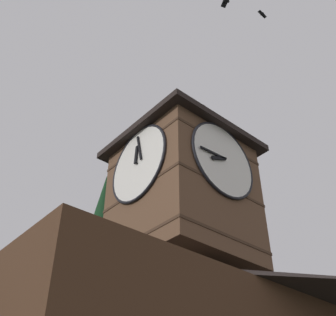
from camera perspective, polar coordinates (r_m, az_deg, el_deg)
name	(u,v)px	position (r m, az deg, el deg)	size (l,w,h in m)	color
clock_tower	(183,189)	(16.23, 1.90, -3.99)	(4.76, 4.76, 7.81)	brown
flying_bird_high	(262,14)	(23.82, 12.08, 17.74)	(0.58, 0.22, 0.12)	black
flying_bird_low	(226,1)	(18.90, 7.53, 19.51)	(0.37, 0.61, 0.16)	black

